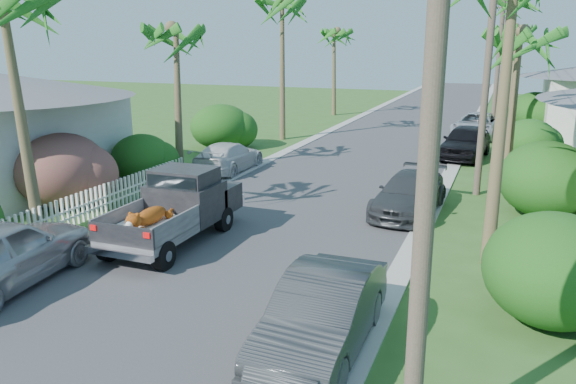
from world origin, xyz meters
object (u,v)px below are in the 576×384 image
at_px(parked_car_rf, 465,142).
at_px(palm_r_d, 518,27).
at_px(parked_car_lf, 229,157).
at_px(palm_r_b, 521,33).
at_px(palm_l_c, 282,0).
at_px(utility_pole_d, 503,55).
at_px(palm_l_d, 335,31).
at_px(pickup_truck, 180,205).
at_px(parked_car_rd, 477,125).
at_px(parked_car_rm, 409,194).
at_px(utility_pole_b, 487,71).
at_px(utility_pole_a, 430,129).
at_px(parked_car_ln, 0,254).
at_px(palm_l_b, 174,29).
at_px(parked_car_rn, 322,315).
at_px(utility_pole_c, 498,60).

bearing_deg(parked_car_rf, palm_r_d, 91.67).
relative_size(parked_car_lf, palm_r_d, 0.56).
height_order(parked_car_rf, palm_r_b, palm_r_b).
relative_size(palm_l_c, utility_pole_d, 1.02).
bearing_deg(utility_pole_d, palm_l_d, -143.36).
relative_size(pickup_truck, parked_car_rd, 0.97).
height_order(parked_car_rm, utility_pole_b, utility_pole_b).
relative_size(palm_r_d, utility_pole_a, 0.89).
distance_m(palm_r_d, utility_pole_a, 42.06).
xyz_separation_m(parked_car_rd, utility_pole_a, (0.86, -28.94, 3.87)).
xyz_separation_m(parked_car_ln, palm_l_b, (-2.55, 11.91, 5.30)).
bearing_deg(utility_pole_b, utility_pole_a, -90.00).
bearing_deg(parked_car_lf, pickup_truck, 107.22).
xyz_separation_m(parked_car_rm, utility_pole_b, (2.00, 3.37, 3.94)).
bearing_deg(palm_l_b, parked_car_lf, 30.94).
distance_m(parked_car_ln, utility_pole_b, 16.67).
height_order(pickup_truck, parked_car_rm, pickup_truck).
distance_m(parked_car_rm, palm_l_d, 27.01).
bearing_deg(palm_l_c, palm_r_d, 55.22).
bearing_deg(palm_l_b, parked_car_rm, -12.85).
xyz_separation_m(palm_r_b, palm_r_d, (-0.10, 25.00, 0.79)).
relative_size(parked_car_rn, parked_car_rm, 0.98).
bearing_deg(utility_pole_b, parked_car_ln, -127.34).
height_order(parked_car_rn, parked_car_rd, parked_car_rd).
xyz_separation_m(parked_car_rm, parked_car_ln, (-7.85, -9.54, 0.19)).
bearing_deg(palm_r_d, parked_car_rn, -94.16).
bearing_deg(parked_car_ln, parked_car_rf, -119.15).
distance_m(palm_l_b, palm_r_d, 31.00).
bearing_deg(palm_l_d, palm_l_b, -90.78).
height_order(parked_car_rn, palm_r_b, palm_r_b).
xyz_separation_m(palm_l_c, utility_pole_c, (11.60, 6.00, -3.31)).
distance_m(parked_car_rm, utility_pole_b, 5.56).
xyz_separation_m(parked_car_rn, utility_pole_a, (2.00, -2.17, 3.87)).
relative_size(palm_l_b, utility_pole_a, 0.82).
xyz_separation_m(pickup_truck, parked_car_rn, (5.80, -4.45, -0.28)).
distance_m(parked_car_ln, parked_car_lf, 13.01).
bearing_deg(utility_pole_d, utility_pole_b, -90.00).
bearing_deg(utility_pole_b, parked_car_rm, -120.67).
height_order(parked_car_rn, utility_pole_d, utility_pole_d).
height_order(palm_l_c, utility_pole_c, palm_l_c).
xyz_separation_m(parked_car_rf, palm_l_d, (-11.09, 13.93, 5.63)).
xyz_separation_m(pickup_truck, utility_pole_b, (7.80, 8.38, 3.59)).
height_order(utility_pole_b, utility_pole_c, same).
relative_size(palm_r_b, utility_pole_c, 0.80).
bearing_deg(pickup_truck, parked_car_ln, -114.33).
relative_size(parked_car_rm, palm_r_d, 0.57).
height_order(pickup_truck, palm_l_b, palm_l_b).
relative_size(pickup_truck, parked_car_ln, 1.03).
bearing_deg(parked_car_rm, parked_car_lf, 163.22).
height_order(parked_car_rm, palm_l_c, palm_l_c).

